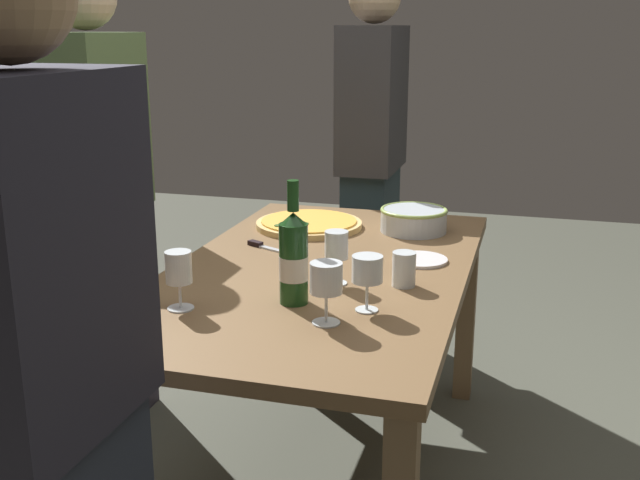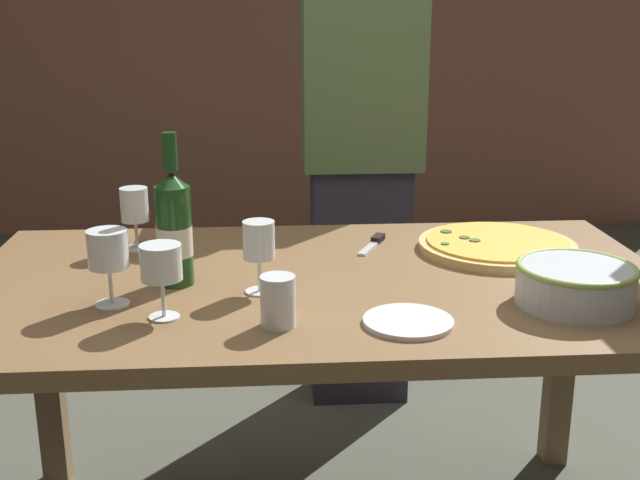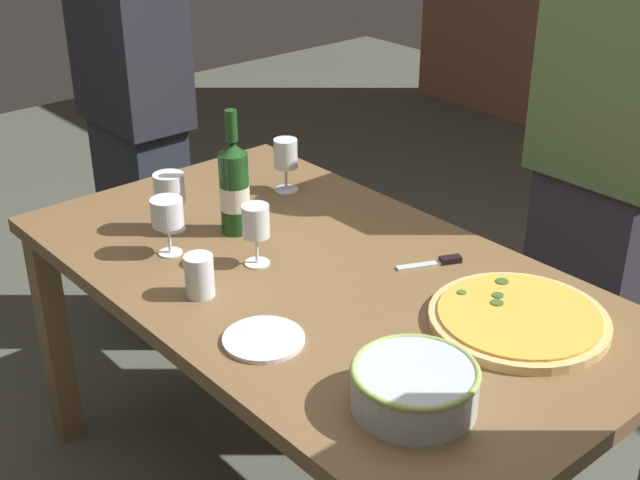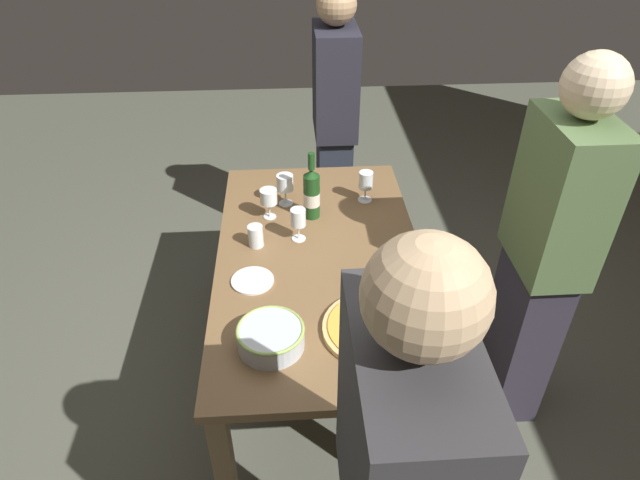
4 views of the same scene
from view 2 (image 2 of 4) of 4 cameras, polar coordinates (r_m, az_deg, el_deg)
The scene contains 12 objects.
dining_table at distance 1.82m, azimuth -0.00°, elevation -5.49°, with size 1.60×0.90×0.75m.
pizza at distance 2.03m, azimuth 12.70°, elevation -0.38°, with size 0.39×0.39×0.03m.
serving_bowl at distance 1.69m, azimuth 18.02°, elevation -2.96°, with size 0.24×0.24×0.09m.
wine_bottle at distance 1.74m, azimuth -10.53°, elevation 0.86°, with size 0.08×0.08×0.34m.
wine_glass_near_pizza at distance 1.67m, azimuth -4.45°, elevation -0.18°, with size 0.07×0.07×0.16m.
wine_glass_by_bottle at distance 1.55m, azimuth -11.44°, elevation -1.74°, with size 0.08×0.08×0.15m.
wine_glass_far_left at distance 1.64m, azimuth -15.11°, elevation -0.80°, with size 0.08×0.08×0.16m.
wine_glass_far_right at distance 2.03m, azimuth -13.29°, elevation 2.23°, with size 0.07×0.07×0.16m.
cup_amber at distance 1.50m, azimuth -3.06°, elevation -4.46°, with size 0.07×0.07×0.10m, color white.
side_plate at distance 1.54m, azimuth 6.40°, elevation -5.89°, with size 0.18×0.18×0.01m, color white.
pizza_knife at distance 2.04m, azimuth 3.95°, elevation -0.17°, with size 0.09×0.16×0.02m.
person_guest_left at distance 2.64m, azimuth 2.99°, elevation 5.96°, with size 0.39×0.24×1.68m.
Camera 2 is at (-0.12, -1.69, 1.33)m, focal length 44.17 mm.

